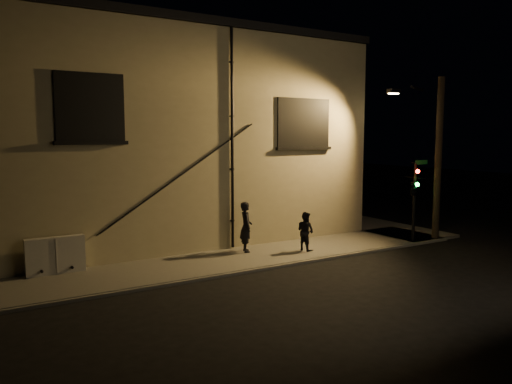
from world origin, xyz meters
TOP-DOWN VIEW (x-y plane):
  - ground at (0.00, 0.00)m, footprint 90.00×90.00m
  - sidewalk at (1.22, 4.39)m, footprint 21.00×16.00m
  - building at (-3.00, 8.99)m, footprint 16.20×12.23m
  - utility_cabinet at (-8.31, 2.70)m, footprint 1.79×0.30m
  - pedestrian_a at (-1.65, 2.15)m, footprint 0.65×0.80m
  - pedestrian_b at (0.39, 1.17)m, footprint 0.68×0.81m
  - traffic_signal at (5.15, 0.19)m, footprint 1.15×1.94m
  - streetlamp_pole at (6.42, 0.20)m, footprint 2.02×1.38m

SIDE VIEW (x-z plane):
  - ground at x=0.00m, z-range 0.00..0.00m
  - sidewalk at x=1.22m, z-range 0.00..0.12m
  - utility_cabinet at x=-8.31m, z-range 0.12..1.29m
  - pedestrian_b at x=0.39m, z-range 0.12..1.60m
  - pedestrian_a at x=-1.65m, z-range 0.12..2.01m
  - traffic_signal at x=5.15m, z-range 0.69..4.03m
  - streetlamp_pole at x=6.42m, z-range 0.24..7.12m
  - building at x=-3.00m, z-range 0.00..8.80m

